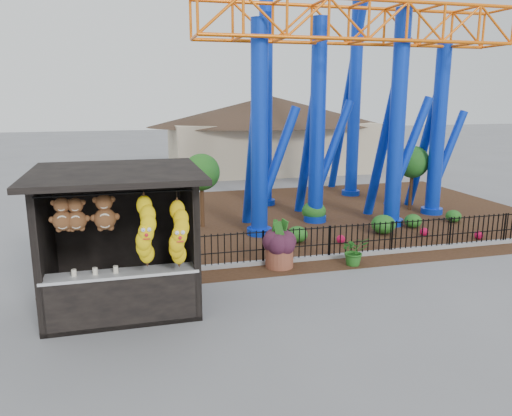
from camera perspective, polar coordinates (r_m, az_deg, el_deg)
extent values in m
plane|color=slate|center=(11.20, 1.05, -11.76)|extent=(120.00, 120.00, 0.00)
cube|color=#331E11|center=(19.61, 5.89, -0.97)|extent=(18.00, 12.00, 0.02)
cube|color=gray|center=(15.21, 12.57, -5.10)|extent=(18.00, 0.18, 0.12)
cube|color=black|center=(11.92, -14.86, -10.38)|extent=(3.20, 2.60, 0.10)
cube|color=black|center=(12.63, -15.27, -2.12)|extent=(3.20, 0.12, 3.00)
cube|color=black|center=(11.57, -22.93, -4.07)|extent=(0.12, 2.60, 3.00)
cube|color=black|center=(11.52, -7.59, -3.22)|extent=(0.12, 2.60, 3.00)
cube|color=black|center=(10.86, -15.75, 3.87)|extent=(3.50, 3.40, 0.12)
cube|color=black|center=(10.40, -23.76, -5.98)|extent=(0.14, 0.14, 3.00)
cube|color=black|center=(10.35, -6.75, -5.05)|extent=(0.14, 0.14, 3.00)
cube|color=black|center=(10.76, -14.97, -10.09)|extent=(3.00, 0.50, 1.10)
cube|color=silver|center=(10.55, -15.15, -7.24)|extent=(3.10, 0.55, 0.06)
cylinder|color=black|center=(9.71, -15.74, 1.60)|extent=(2.90, 0.04, 0.04)
cylinder|color=#0B32C7|center=(16.41, 0.38, 8.77)|extent=(0.56, 0.56, 7.00)
cylinder|color=#0B32C7|center=(16.99, 0.37, -2.68)|extent=(0.84, 0.84, 0.24)
cylinder|color=#0B32C7|center=(18.33, 7.04, 9.57)|extent=(0.56, 0.56, 7.30)
cylinder|color=#0B32C7|center=(18.86, 6.75, -1.20)|extent=(0.84, 0.84, 0.24)
cylinder|color=#0B32C7|center=(18.36, 15.84, 9.50)|extent=(0.56, 0.56, 7.50)
cylinder|color=#0B32C7|center=(18.89, 15.17, -1.54)|extent=(0.84, 0.84, 0.24)
cylinder|color=#0B32C7|center=(20.74, 20.09, 8.29)|extent=(0.56, 0.56, 6.60)
cylinder|color=#0B32C7|center=(21.19, 19.43, -0.29)|extent=(0.84, 0.84, 0.24)
cylinder|color=#0B32C7|center=(21.11, 1.12, 13.06)|extent=(0.56, 0.56, 9.50)
cylinder|color=#0B32C7|center=(21.59, 1.07, 0.68)|extent=(0.84, 0.84, 0.24)
cylinder|color=#0B32C7|center=(23.67, 11.29, 14.01)|extent=(0.56, 0.56, 10.50)
cylinder|color=#0B32C7|center=(24.09, 10.76, 1.73)|extent=(0.84, 0.84, 0.24)
cylinder|color=#0B32C7|center=(17.36, -0.41, 6.09)|extent=(0.36, 2.21, 5.85)
cylinder|color=#0B32C7|center=(17.00, 2.40, 5.34)|extent=(1.62, 0.32, 3.73)
cylinder|color=#0B32C7|center=(19.24, 5.97, 7.02)|extent=(0.36, 2.29, 6.10)
cylinder|color=#0B32C7|center=(18.97, 8.59, 6.31)|extent=(1.67, 0.32, 3.88)
cylinder|color=#0B32C7|center=(19.20, 14.30, 6.91)|extent=(0.36, 2.34, 6.26)
cylinder|color=#0B32C7|center=(19.06, 17.00, 6.14)|extent=(1.71, 0.32, 3.99)
cylinder|color=#0B32C7|center=(21.55, 18.56, 6.34)|extent=(0.36, 2.10, 5.53)
cylinder|color=#0B32C7|center=(21.47, 20.97, 5.69)|extent=(1.54, 0.32, 3.52)
cylinder|color=brown|center=(13.82, 2.68, -5.56)|extent=(0.87, 0.87, 0.61)
ellipsoid|color=#341524|center=(13.63, 2.71, -3.06)|extent=(0.70, 0.70, 0.64)
imported|color=#235017|center=(14.19, 11.17, -4.82)|extent=(0.76, 0.66, 0.84)
ellipsoid|color=#1F5719|center=(16.08, 4.75, -3.03)|extent=(0.66, 0.66, 0.53)
ellipsoid|color=#1F5719|center=(17.55, 14.35, -1.83)|extent=(0.82, 0.82, 0.65)
ellipsoid|color=#1F5719|center=(18.66, 17.50, -1.42)|extent=(0.61, 0.61, 0.49)
ellipsoid|color=#1F5719|center=(18.91, 6.63, -0.35)|extent=(0.91, 0.91, 0.72)
ellipsoid|color=#1F5719|center=(19.98, 21.63, -0.87)|extent=(0.57, 0.57, 0.45)
sphere|color=#B40C37|center=(15.38, 2.58, -4.22)|extent=(0.28, 0.28, 0.28)
sphere|color=#B40C37|center=(16.17, 9.66, -3.54)|extent=(0.28, 0.28, 0.28)
sphere|color=#B40C37|center=(17.71, 18.66, -2.60)|extent=(0.28, 0.28, 0.28)
sphere|color=#B40C37|center=(17.96, 24.11, -2.85)|extent=(0.28, 0.28, 0.28)
cube|color=#BFAD8C|center=(31.23, 1.59, 7.01)|extent=(12.00, 6.00, 3.00)
cone|color=#332319|center=(31.08, 1.62, 11.41)|extent=(15.00, 15.00, 1.80)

